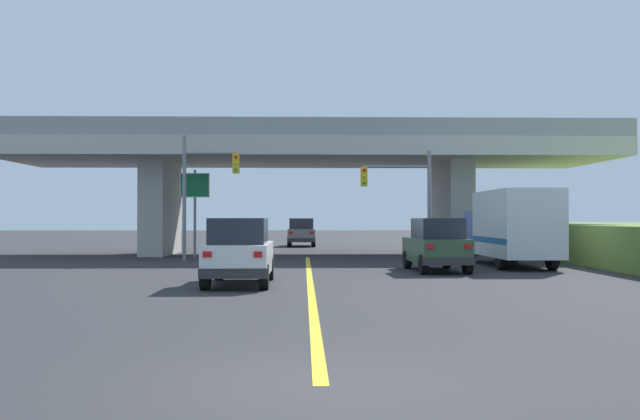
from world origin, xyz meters
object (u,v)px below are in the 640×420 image
(suv_crossing, at_px, (436,245))
(sedan_oncoming, at_px, (301,232))
(traffic_signal_farside, at_px, (202,183))
(highway_sign, at_px, (195,193))
(suv_lead, at_px, (239,252))
(box_truck, at_px, (511,227))
(traffic_signal_nearside, at_px, (405,191))

(suv_crossing, distance_m, sedan_oncoming, 24.88)
(traffic_signal_farside, xyz_separation_m, highway_sign, (-0.81, 3.07, -0.39))
(suv_lead, relative_size, suv_crossing, 0.99)
(box_truck, relative_size, traffic_signal_nearside, 1.39)
(box_truck, bearing_deg, traffic_signal_nearside, 129.96)
(suv_lead, bearing_deg, highway_sign, 103.55)
(suv_lead, bearing_deg, traffic_signal_farside, 103.24)
(suv_lead, distance_m, traffic_signal_farside, 12.93)
(suv_lead, bearing_deg, box_truck, 37.02)
(sedan_oncoming, xyz_separation_m, highway_sign, (-5.50, -14.26, 2.30))
(box_truck, height_order, sedan_oncoming, box_truck)
(traffic_signal_nearside, bearing_deg, traffic_signal_farside, -178.33)
(box_truck, xyz_separation_m, highway_sign, (-14.37, 7.34, 1.65))
(sedan_oncoming, relative_size, traffic_signal_farside, 0.74)
(suv_lead, xyz_separation_m, suv_crossing, (6.98, 5.31, -0.00))
(traffic_signal_nearside, bearing_deg, highway_sign, 165.20)
(traffic_signal_nearside, bearing_deg, suv_crossing, -88.94)
(traffic_signal_nearside, distance_m, highway_sign, 10.92)
(suv_crossing, height_order, box_truck, box_truck)
(suv_lead, relative_size, sedan_oncoming, 0.97)
(suv_lead, relative_size, box_truck, 0.59)
(traffic_signal_farside, height_order, highway_sign, traffic_signal_farside)
(box_truck, relative_size, sedan_oncoming, 1.66)
(traffic_signal_nearside, bearing_deg, sedan_oncoming, 106.53)
(suv_crossing, height_order, traffic_signal_farside, traffic_signal_farside)
(sedan_oncoming, height_order, traffic_signal_farside, traffic_signal_farside)
(highway_sign, bearing_deg, traffic_signal_nearside, -14.80)
(suv_lead, relative_size, traffic_signal_nearside, 0.82)
(suv_lead, xyz_separation_m, traffic_signal_farside, (-2.90, 12.31, 2.69))
(box_truck, bearing_deg, traffic_signal_farside, 162.53)
(box_truck, distance_m, traffic_signal_farside, 14.36)
(suv_lead, height_order, traffic_signal_nearside, traffic_signal_nearside)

